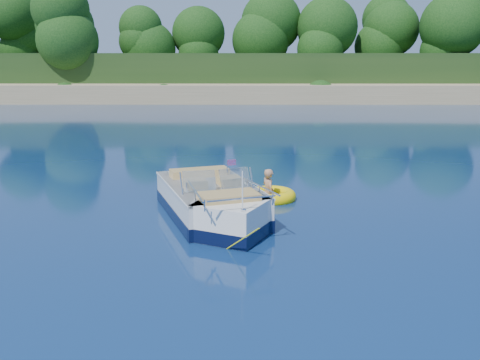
{
  "coord_description": "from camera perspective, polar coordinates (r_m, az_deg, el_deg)",
  "views": [
    {
      "loc": [
        0.97,
        -8.46,
        3.74
      ],
      "look_at": [
        0.92,
        3.99,
        0.85
      ],
      "focal_mm": 40.0,
      "sensor_mm": 36.0,
      "label": 1
    }
  ],
  "objects": [
    {
      "name": "motorboat",
      "position": [
        12.49,
        -2.8,
        -2.71
      ],
      "size": [
        2.98,
        5.14,
        1.78
      ],
      "rotation": [
        0.0,
        0.0,
        0.33
      ],
      "color": "white",
      "rests_on": "ground"
    },
    {
      "name": "treeline",
      "position": [
        49.52,
        -0.85,
        15.15
      ],
      "size": [
        150.0,
        7.12,
        8.19
      ],
      "color": "black",
      "rests_on": "ground"
    },
    {
      "name": "boy",
      "position": [
        14.36,
        2.95,
        -2.04
      ],
      "size": [
        0.59,
        0.8,
        1.44
      ],
      "primitive_type": "imported",
      "rotation": [
        0.0,
        -0.17,
        1.97
      ],
      "color": "tan",
      "rests_on": "ground"
    },
    {
      "name": "tow_tube",
      "position": [
        14.33,
        3.36,
        -1.71
      ],
      "size": [
        1.63,
        1.63,
        0.35
      ],
      "rotation": [
        0.0,
        0.0,
        -0.27
      ],
      "color": "yellow",
      "rests_on": "ground"
    },
    {
      "name": "ground",
      "position": [
        9.3,
        -5.87,
        -10.71
      ],
      "size": [
        160.0,
        160.0,
        0.0
      ],
      "primitive_type": "plane",
      "color": "#0B214E",
      "rests_on": "ground"
    },
    {
      "name": "shoreline",
      "position": [
        72.29,
        -0.52,
        10.87
      ],
      "size": [
        170.0,
        59.0,
        6.0
      ],
      "color": "#988658",
      "rests_on": "ground"
    }
  ]
}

